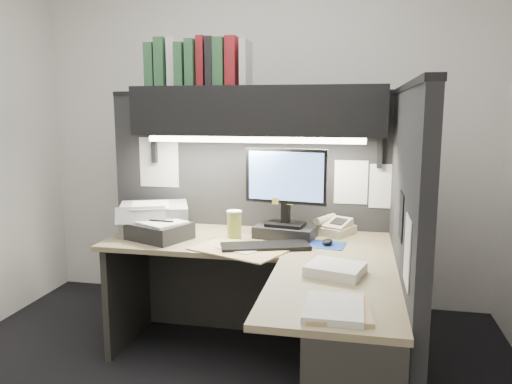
% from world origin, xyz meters
% --- Properties ---
extents(wall_back, '(3.50, 0.04, 2.70)m').
position_xyz_m(wall_back, '(0.00, 1.50, 1.35)').
color(wall_back, white).
rests_on(wall_back, floor).
extents(partition_back, '(1.90, 0.06, 1.60)m').
position_xyz_m(partition_back, '(0.03, 0.93, 0.80)').
color(partition_back, black).
rests_on(partition_back, floor).
extents(partition_right, '(0.06, 1.50, 1.60)m').
position_xyz_m(partition_right, '(0.98, 0.18, 0.80)').
color(partition_right, black).
rests_on(partition_right, floor).
extents(desk, '(1.70, 1.53, 0.73)m').
position_xyz_m(desk, '(0.43, -0.00, 0.44)').
color(desk, '#96875F').
rests_on(desk, floor).
extents(overhead_shelf, '(1.55, 0.34, 0.30)m').
position_xyz_m(overhead_shelf, '(0.12, 0.75, 1.50)').
color(overhead_shelf, black).
rests_on(overhead_shelf, partition_back).
extents(task_light_tube, '(1.32, 0.04, 0.04)m').
position_xyz_m(task_light_tube, '(0.12, 0.61, 1.33)').
color(task_light_tube, white).
rests_on(task_light_tube, overhead_shelf).
extents(monitor, '(0.51, 0.27, 0.55)m').
position_xyz_m(monitor, '(0.32, 0.66, 0.95)').
color(monitor, black).
rests_on(monitor, desk).
extents(keyboard, '(0.53, 0.32, 0.02)m').
position_xyz_m(keyboard, '(0.24, 0.38, 0.74)').
color(keyboard, black).
rests_on(keyboard, desk).
extents(mousepad, '(0.23, 0.21, 0.00)m').
position_xyz_m(mousepad, '(0.58, 0.52, 0.73)').
color(mousepad, navy).
rests_on(mousepad, desk).
extents(mouse, '(0.08, 0.10, 0.03)m').
position_xyz_m(mouse, '(0.58, 0.52, 0.75)').
color(mouse, black).
rests_on(mouse, mousepad).
extents(telephone, '(0.28, 0.29, 0.08)m').
position_xyz_m(telephone, '(0.61, 0.80, 0.77)').
color(telephone, beige).
rests_on(telephone, desk).
extents(coffee_cup, '(0.10, 0.10, 0.16)m').
position_xyz_m(coffee_cup, '(0.02, 0.56, 0.81)').
color(coffee_cup, '#AAB749').
rests_on(coffee_cup, desk).
extents(printer, '(0.53, 0.49, 0.17)m').
position_xyz_m(printer, '(-0.55, 0.66, 0.82)').
color(printer, '#989C9E').
rests_on(printer, desk).
extents(notebook_stack, '(0.42, 0.39, 0.10)m').
position_xyz_m(notebook_stack, '(-0.43, 0.46, 0.78)').
color(notebook_stack, black).
rests_on(notebook_stack, desk).
extents(open_folder, '(0.59, 0.49, 0.01)m').
position_xyz_m(open_folder, '(0.10, 0.32, 0.73)').
color(open_folder, tan).
rests_on(open_folder, desk).
extents(paper_stack_a, '(0.30, 0.28, 0.05)m').
position_xyz_m(paper_stack_a, '(0.65, 0.01, 0.75)').
color(paper_stack_a, white).
rests_on(paper_stack_a, desk).
extents(paper_stack_b, '(0.23, 0.29, 0.03)m').
position_xyz_m(paper_stack_b, '(0.67, -0.44, 0.74)').
color(paper_stack_b, white).
rests_on(paper_stack_b, desk).
extents(manila_stack, '(0.28, 0.34, 0.02)m').
position_xyz_m(manila_stack, '(0.68, -0.43, 0.74)').
color(manila_stack, tan).
rests_on(manila_stack, desk).
extents(binder_row, '(0.65, 0.26, 0.30)m').
position_xyz_m(binder_row, '(-0.26, 0.75, 1.79)').
color(binder_row, '#2A5533').
rests_on(binder_row, overhead_shelf).
extents(pinned_papers, '(1.76, 1.31, 0.51)m').
position_xyz_m(pinned_papers, '(0.42, 0.56, 1.05)').
color(pinned_papers, white).
rests_on(pinned_papers, partition_back).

